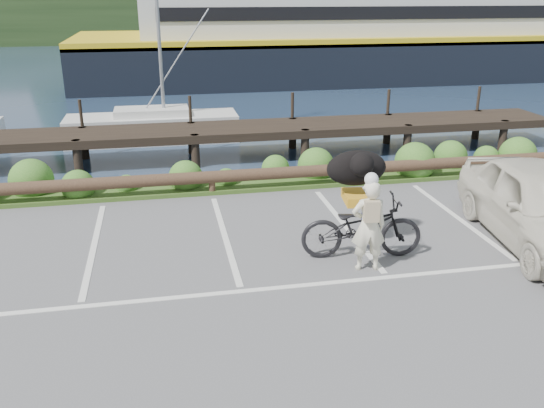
# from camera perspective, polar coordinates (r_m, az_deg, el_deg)

# --- Properties ---
(ground) EXTENTS (72.00, 72.00, 0.00)m
(ground) POSITION_cam_1_polar(r_m,az_deg,el_deg) (10.12, -3.37, -7.57)
(ground) COLOR #535355
(harbor_backdrop) EXTENTS (170.00, 160.00, 30.00)m
(harbor_backdrop) POSITION_cam_1_polar(r_m,az_deg,el_deg) (87.53, -10.59, 16.97)
(harbor_backdrop) COLOR #1B2C43
(harbor_backdrop) RESTS_ON ground
(vegetation_strip) EXTENTS (34.00, 1.60, 0.10)m
(vegetation_strip) POSITION_cam_1_polar(r_m,az_deg,el_deg) (14.97, -6.19, 2.02)
(vegetation_strip) COLOR #3D5B21
(vegetation_strip) RESTS_ON ground
(log_rail) EXTENTS (32.00, 0.30, 0.60)m
(log_rail) POSITION_cam_1_polar(r_m,az_deg,el_deg) (14.33, -5.93, 0.96)
(log_rail) COLOR #443021
(log_rail) RESTS_ON ground
(bicycle) EXTENTS (2.34, 1.08, 1.19)m
(bicycle) POSITION_cam_1_polar(r_m,az_deg,el_deg) (10.86, 8.87, -2.30)
(bicycle) COLOR black
(bicycle) RESTS_ON ground
(cyclist) EXTENTS (0.66, 0.48, 1.68)m
(cyclist) POSITION_cam_1_polar(r_m,az_deg,el_deg) (10.30, 9.54, -2.15)
(cyclist) COLOR #F2EDCD
(cyclist) RESTS_ON ground
(dog) EXTENTS (0.73, 1.26, 0.69)m
(dog) POSITION_cam_1_polar(r_m,az_deg,el_deg) (11.22, 8.36, 3.55)
(dog) COLOR black
(dog) RESTS_ON bicycle
(parked_car) EXTENTS (2.51, 4.90, 1.60)m
(parked_car) POSITION_cam_1_polar(r_m,az_deg,el_deg) (12.44, 25.05, -0.07)
(parked_car) COLOR beige
(parked_car) RESTS_ON ground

